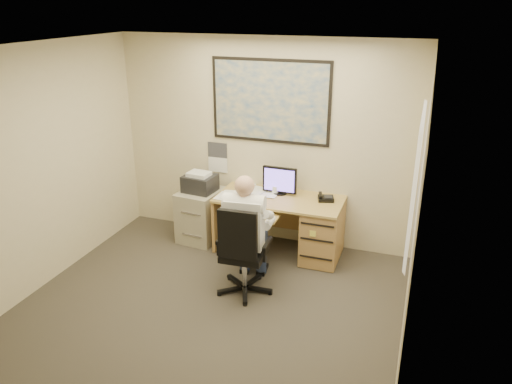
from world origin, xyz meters
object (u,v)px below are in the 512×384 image
(office_chair, at_px, (243,268))
(person, at_px, (245,235))
(desk, at_px, (304,223))
(filing_cabinet, at_px, (201,210))

(office_chair, height_order, person, person)
(desk, distance_m, person, 1.15)
(office_chair, bearing_deg, person, 85.09)
(filing_cabinet, distance_m, person, 1.47)
(desk, xyz_separation_m, filing_cabinet, (-1.44, -0.01, -0.02))
(desk, height_order, person, person)
(desk, bearing_deg, office_chair, -110.66)
(filing_cabinet, bearing_deg, person, -39.08)
(desk, xyz_separation_m, person, (-0.42, -1.04, 0.25))
(desk, distance_m, office_chair, 1.20)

